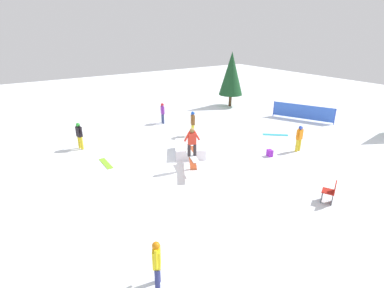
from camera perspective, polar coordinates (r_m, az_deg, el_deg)
ground_plane at (r=13.93m, az=0.00°, el=-4.81°), size 60.00×60.00×0.00m
rail_feature at (r=13.69m, az=0.00°, el=-2.70°), size 2.34×1.54×0.66m
snow_kicker_ramp at (r=15.47m, az=-0.38°, el=-0.96°), size 2.31×2.21×0.53m
main_rider_on_rail at (r=13.40m, az=0.00°, el=0.26°), size 1.56×0.75×1.35m
bystander_purple at (r=20.41m, az=-5.63°, el=6.08°), size 0.62×0.28×1.39m
bystander_yellow at (r=7.98m, az=-6.71°, el=-21.40°), size 0.55×0.37×1.36m
bystander_orange at (r=16.60m, az=19.77°, el=1.25°), size 0.22×0.61×1.41m
bystander_brown at (r=17.84m, az=0.15°, el=4.15°), size 0.63×0.36×1.52m
bystander_black at (r=17.01m, az=-20.67°, el=1.73°), size 0.62×0.28×1.46m
loose_snowboard_lime at (r=15.05m, az=-16.08°, el=-3.58°), size 1.35×0.29×0.02m
loose_snowboard_cyan at (r=18.95m, az=15.60°, el=1.70°), size 1.18×1.32×0.02m
folding_chair at (r=12.37m, az=24.75°, el=-8.43°), size 0.59×0.59×0.88m
backpack_on_snow at (r=15.73m, az=14.59°, el=-1.67°), size 0.34×0.28×0.34m
safety_fence at (r=22.44m, az=20.38°, el=5.77°), size 3.79×1.83×1.10m
pine_tree_far at (r=24.78m, az=7.51°, el=13.15°), size 1.92×1.92×4.36m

